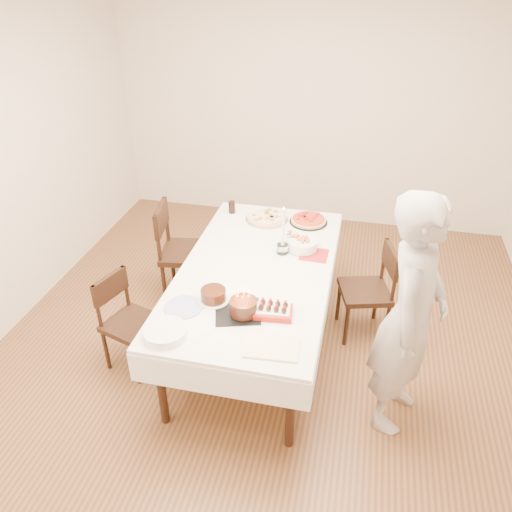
% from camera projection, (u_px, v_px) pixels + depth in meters
% --- Properties ---
extents(floor, '(5.00, 5.00, 0.00)m').
position_uv_depth(floor, '(268.00, 351.00, 4.14)').
color(floor, '#51301C').
rests_on(floor, ground).
extents(wall_back, '(4.50, 0.04, 2.70)m').
position_uv_depth(wall_back, '(315.00, 107.00, 5.49)').
color(wall_back, beige).
rests_on(wall_back, floor).
extents(dining_table, '(1.87, 2.41, 0.75)m').
position_uv_depth(dining_table, '(256.00, 307.00, 4.03)').
color(dining_table, silver).
rests_on(dining_table, floor).
extents(chair_right_savory, '(0.53, 0.53, 0.84)m').
position_uv_depth(chair_right_savory, '(365.00, 292.00, 4.14)').
color(chair_right_savory, black).
rests_on(chair_right_savory, floor).
extents(chair_left_savory, '(0.56, 0.56, 0.95)m').
position_uv_depth(chair_left_savory, '(187.00, 252.00, 4.56)').
color(chair_left_savory, black).
rests_on(chair_left_savory, floor).
extents(chair_left_dessert, '(0.51, 0.51, 0.79)m').
position_uv_depth(chair_left_dessert, '(132.00, 324.00, 3.81)').
color(chair_left_dessert, black).
rests_on(chair_left_dessert, floor).
extents(person, '(0.57, 0.72, 1.72)m').
position_uv_depth(person, '(410.00, 317.00, 3.15)').
color(person, '#BAB4AF').
rests_on(person, floor).
extents(pizza_white, '(0.47, 0.47, 0.04)m').
position_uv_depth(pizza_white, '(267.00, 218.00, 4.49)').
color(pizza_white, beige).
rests_on(pizza_white, dining_table).
extents(pizza_pepperoni, '(0.42, 0.42, 0.04)m').
position_uv_depth(pizza_pepperoni, '(308.00, 220.00, 4.46)').
color(pizza_pepperoni, red).
rests_on(pizza_pepperoni, dining_table).
extents(red_placemat, '(0.23, 0.23, 0.01)m').
position_uv_depth(red_placemat, '(314.00, 255.00, 4.00)').
color(red_placemat, '#B21E1E').
rests_on(red_placemat, dining_table).
extents(pasta_bowl, '(0.32, 0.32, 0.08)m').
position_uv_depth(pasta_bowl, '(302.00, 244.00, 4.05)').
color(pasta_bowl, white).
rests_on(pasta_bowl, dining_table).
extents(taper_candle, '(0.10, 0.10, 0.42)m').
position_uv_depth(taper_candle, '(283.00, 230.00, 3.91)').
color(taper_candle, white).
rests_on(taper_candle, dining_table).
extents(shaker_pair, '(0.11, 0.11, 0.11)m').
position_uv_depth(shaker_pair, '(289.00, 240.00, 4.08)').
color(shaker_pair, white).
rests_on(shaker_pair, dining_table).
extents(cola_glass, '(0.07, 0.07, 0.11)m').
position_uv_depth(cola_glass, '(232.00, 207.00, 4.61)').
color(cola_glass, black).
rests_on(cola_glass, dining_table).
extents(layer_cake, '(0.29, 0.29, 0.09)m').
position_uv_depth(layer_cake, '(213.00, 295.00, 3.46)').
color(layer_cake, '#37190D').
rests_on(layer_cake, dining_table).
extents(cake_board, '(0.37, 0.37, 0.01)m').
position_uv_depth(cake_board, '(238.00, 312.00, 3.37)').
color(cake_board, black).
rests_on(cake_board, dining_table).
extents(birthday_cake, '(0.24, 0.24, 0.17)m').
position_uv_depth(birthday_cake, '(243.00, 303.00, 3.30)').
color(birthday_cake, '#36190E').
rests_on(birthday_cake, dining_table).
extents(strawberry_box, '(0.27, 0.19, 0.06)m').
position_uv_depth(strawberry_box, '(273.00, 311.00, 3.33)').
color(strawberry_box, '#A61C13').
rests_on(strawberry_box, dining_table).
extents(box_lid, '(0.35, 0.25, 0.03)m').
position_uv_depth(box_lid, '(272.00, 348.00, 3.07)').
color(box_lid, beige).
rests_on(box_lid, dining_table).
extents(plate_stack, '(0.28, 0.28, 0.06)m').
position_uv_depth(plate_stack, '(165.00, 332.00, 3.15)').
color(plate_stack, white).
rests_on(plate_stack, dining_table).
extents(china_plate, '(0.28, 0.28, 0.01)m').
position_uv_depth(china_plate, '(183.00, 307.00, 3.41)').
color(china_plate, white).
rests_on(china_plate, dining_table).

